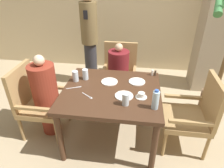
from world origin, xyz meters
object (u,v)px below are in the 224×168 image
at_px(standing_host, 90,37).
at_px(water_bottle, 156,100).
at_px(plate_main_left, 109,82).
at_px(diner_in_left_chair, 46,96).
at_px(chair_left_side, 36,100).
at_px(chair_right_side, 194,113).
at_px(potted_palm, 221,71).
at_px(plate_main_right, 137,82).
at_px(plate_dessert_center, 124,96).
at_px(glass_tall_far, 85,74).
at_px(chair_far_side, 119,72).
at_px(teacup_with_saucer, 141,95).
at_px(diner_in_far_chair, 118,74).
at_px(glass_tall_near, 75,76).
at_px(glass_tall_mid, 126,99).

xyz_separation_m(standing_host, water_bottle, (1.08, -1.69, -0.09)).
distance_m(plate_main_left, water_bottle, 0.73).
bearing_deg(diner_in_left_chair, water_bottle, -12.24).
relative_size(chair_left_side, chair_right_side, 1.00).
bearing_deg(potted_palm, plate_main_right, -157.95).
bearing_deg(plate_dessert_center, glass_tall_far, 147.80).
bearing_deg(chair_far_side, chair_right_side, -43.30).
relative_size(plate_main_right, teacup_with_saucer, 1.58).
xyz_separation_m(diner_in_far_chair, chair_right_side, (1.00, -0.79, -0.03)).
relative_size(diner_in_left_chair, teacup_with_saucer, 8.68).
distance_m(plate_main_left, plate_main_right, 0.35).
height_order(chair_far_side, diner_in_far_chair, diner_in_far_chair).
xyz_separation_m(water_bottle, glass_tall_near, (-0.98, 0.44, -0.03)).
height_order(standing_host, plate_main_left, standing_host).
bearing_deg(diner_in_far_chair, teacup_with_saucer, -68.64).
bearing_deg(chair_left_side, diner_in_far_chair, 38.33).
relative_size(plate_main_left, glass_tall_far, 1.50).
bearing_deg(chair_left_side, chair_right_side, 0.00).
distance_m(plate_dessert_center, glass_tall_mid, 0.17).
bearing_deg(water_bottle, diner_in_far_chair, 114.48).
bearing_deg(chair_right_side, potted_palm, 56.55).
distance_m(diner_in_left_chair, potted_palm, 2.43).
height_order(chair_right_side, plate_main_right, chair_right_side).
bearing_deg(teacup_with_saucer, water_bottle, -52.18).
xyz_separation_m(water_bottle, glass_tall_mid, (-0.31, 0.02, -0.03)).
height_order(standing_host, potted_palm, potted_palm).
distance_m(diner_in_left_chair, glass_tall_mid, 1.10).
bearing_deg(glass_tall_far, glass_tall_mid, -41.21).
bearing_deg(glass_tall_far, glass_tall_near, -149.74).
height_order(chair_far_side, teacup_with_saucer, chair_far_side).
distance_m(plate_main_right, glass_tall_far, 0.67).
xyz_separation_m(potted_palm, plate_dessert_center, (-1.30, -0.82, 0.01)).
xyz_separation_m(chair_right_side, potted_palm, (0.46, 0.70, 0.24)).
bearing_deg(glass_tall_mid, plate_dessert_center, 99.99).
distance_m(chair_far_side, teacup_with_saucer, 1.14).
height_order(diner_in_far_chair, plate_main_right, diner_in_far_chair).
bearing_deg(plate_dessert_center, standing_host, 116.32).
bearing_deg(chair_far_side, diner_in_left_chair, -132.00).
bearing_deg(glass_tall_far, chair_far_side, 63.00).
height_order(plate_main_left, glass_tall_near, glass_tall_near).
bearing_deg(diner_in_left_chair, plate_main_right, 11.23).
height_order(chair_right_side, glass_tall_mid, chair_right_side).
relative_size(plate_main_left, glass_tall_near, 1.50).
distance_m(chair_right_side, glass_tall_mid, 0.91).
distance_m(diner_in_left_chair, chair_far_side, 1.27).
relative_size(glass_tall_near, glass_tall_mid, 1.00).
height_order(glass_tall_mid, glass_tall_far, same).
bearing_deg(water_bottle, plate_main_left, 139.10).
height_order(diner_in_left_chair, glass_tall_mid, diner_in_left_chair).
height_order(plate_dessert_center, glass_tall_near, glass_tall_near).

